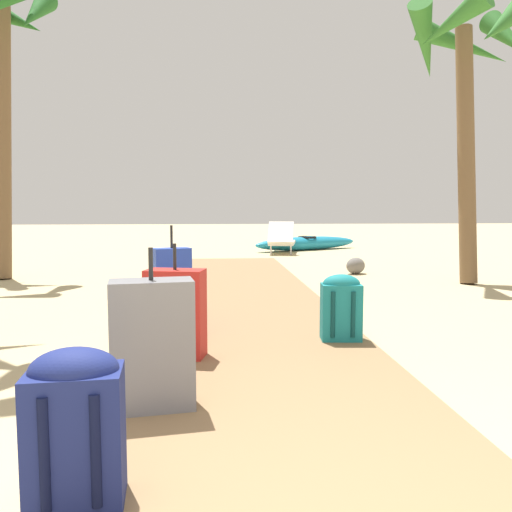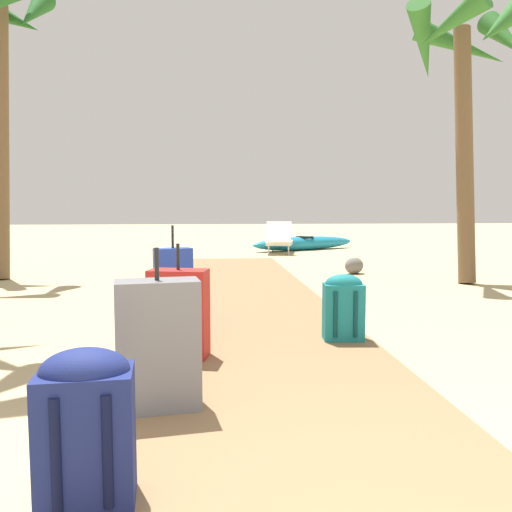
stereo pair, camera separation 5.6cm
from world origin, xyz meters
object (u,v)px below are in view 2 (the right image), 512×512
at_px(suitcase_grey, 158,345).
at_px(lounge_chair, 280,240).
at_px(backpack_navy, 86,424).
at_px(palm_tree_far_right, 466,65).
at_px(backpack_purple, 181,302).
at_px(suitcase_blue, 173,283).
at_px(backpack_teal, 343,305).
at_px(suitcase_red, 179,313).
at_px(kayak, 305,243).

distance_m(suitcase_grey, lounge_chair, 10.30).
xyz_separation_m(backpack_navy, lounge_chair, (2.19, 11.00, -0.05)).
height_order(suitcase_grey, palm_tree_far_right, palm_tree_far_right).
distance_m(backpack_purple, suitcase_blue, 0.60).
distance_m(backpack_teal, backpack_navy, 2.69).
height_order(suitcase_red, kayak, suitcase_red).
height_order(backpack_navy, lounge_chair, lounge_chair).
height_order(suitcase_red, suitcase_grey, suitcase_grey).
bearing_deg(kayak, backpack_purple, -106.68).
bearing_deg(kayak, suitcase_red, -105.36).
relative_size(suitcase_red, palm_tree_far_right, 0.19).
bearing_deg(palm_tree_far_right, backpack_teal, -127.05).
distance_m(palm_tree_far_right, kayak, 6.85).
xyz_separation_m(backpack_teal, suitcase_blue, (-1.42, 0.97, 0.06)).
relative_size(palm_tree_far_right, kayak, 1.35).
distance_m(suitcase_blue, lounge_chair, 8.08).
bearing_deg(suitcase_grey, backpack_teal, 44.69).
bearing_deg(palm_tree_far_right, backpack_purple, -141.09).
bearing_deg(suitcase_blue, backpack_teal, -34.35).
xyz_separation_m(palm_tree_far_right, kayak, (-1.32, 5.97, -3.09)).
bearing_deg(backpack_purple, backpack_teal, -16.30).
relative_size(backpack_navy, lounge_chair, 0.35).
distance_m(backpack_teal, lounge_chair, 8.79).
xyz_separation_m(suitcase_grey, kayak, (2.81, 10.99, -0.24)).
height_order(suitcase_blue, kayak, suitcase_blue).
height_order(suitcase_grey, backpack_navy, suitcase_grey).
distance_m(suitcase_red, lounge_chair, 9.35).
height_order(suitcase_red, suitcase_blue, suitcase_blue).
bearing_deg(lounge_chair, backpack_purple, -103.37).
xyz_separation_m(palm_tree_far_right, lounge_chair, (-2.11, 5.07, -2.95)).
height_order(suitcase_blue, lounge_chair, suitcase_blue).
bearing_deg(suitcase_grey, lounge_chair, 78.67).
distance_m(suitcase_red, backpack_navy, 1.87).
relative_size(backpack_teal, backpack_navy, 0.92).
distance_m(backpack_purple, lounge_chair, 8.62).
bearing_deg(lounge_chair, backpack_teal, -94.43).
relative_size(backpack_teal, lounge_chair, 0.33).
distance_m(suitcase_red, suitcase_blue, 1.35).
distance_m(suitcase_grey, backpack_navy, 0.92).
bearing_deg(suitcase_grey, kayak, 75.65).
distance_m(lounge_chair, kayak, 1.20).
xyz_separation_m(suitcase_red, backpack_purple, (-0.02, 0.76, -0.06)).
bearing_deg(backpack_purple, backpack_navy, -94.35).
xyz_separation_m(backpack_purple, suitcase_blue, (-0.11, 0.59, 0.08)).
relative_size(lounge_chair, kayak, 0.52).
xyz_separation_m(suitcase_blue, lounge_chair, (2.10, 7.80, -0.09)).
relative_size(suitcase_red, suitcase_grey, 0.95).
relative_size(suitcase_grey, backpack_teal, 1.61).
relative_size(suitcase_red, suitcase_blue, 0.91).
height_order(suitcase_red, backpack_navy, suitcase_red).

